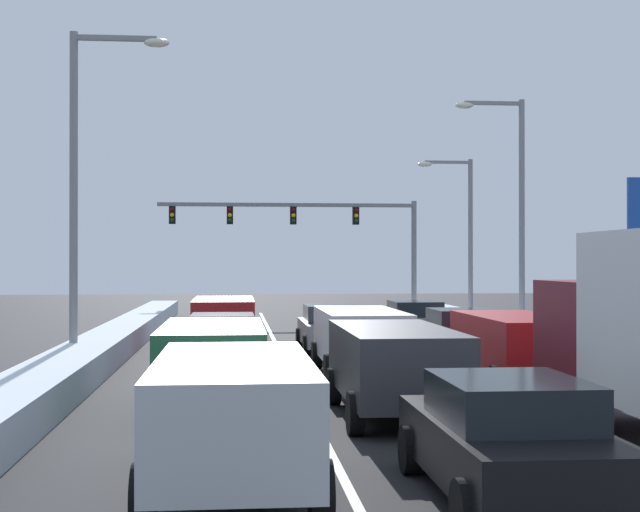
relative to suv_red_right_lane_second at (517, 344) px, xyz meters
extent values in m
plane|color=#28282B|center=(-3.25, 2.31, -1.02)|extent=(120.00, 120.00, 0.00)
cube|color=silver|center=(-1.55, 6.83, -1.01)|extent=(0.14, 49.64, 0.01)
cube|color=silver|center=(-4.95, 6.83, -1.01)|extent=(0.14, 49.64, 0.01)
cube|color=silver|center=(3.75, 6.83, -0.71)|extent=(2.11, 49.64, 0.62)
cube|color=silver|center=(-10.25, 6.83, -0.66)|extent=(1.43, 49.64, 0.72)
cube|color=maroon|center=(0.31, -4.87, 0.54)|extent=(2.35, 2.20, 2.00)
cylinder|color=black|center=(-0.82, -4.57, -0.56)|extent=(0.28, 0.92, 0.92)
cube|color=maroon|center=(0.00, 0.01, 0.03)|extent=(1.95, 4.90, 1.25)
cube|color=black|center=(0.00, -2.40, 0.30)|extent=(1.56, 0.06, 0.55)
cube|color=red|center=(-0.78, -2.39, -0.07)|extent=(0.20, 0.08, 0.28)
cube|color=red|center=(0.78, -2.39, -0.07)|extent=(0.20, 0.08, 0.28)
cylinder|color=black|center=(-0.96, 1.71, -0.65)|extent=(0.25, 0.74, 0.74)
cylinder|color=black|center=(0.95, 1.71, -0.65)|extent=(0.25, 0.74, 0.74)
cylinder|color=black|center=(-0.96, -1.69, -0.65)|extent=(0.25, 0.74, 0.74)
cylinder|color=black|center=(0.95, -1.69, -0.65)|extent=(0.25, 0.74, 0.74)
cube|color=navy|center=(0.17, 6.11, -0.39)|extent=(1.82, 4.50, 0.70)
cube|color=black|center=(0.17, 5.96, 0.22)|extent=(1.64, 2.20, 0.55)
cube|color=red|center=(-0.52, 3.91, -0.27)|extent=(0.24, 0.08, 0.14)
cube|color=red|center=(0.87, 3.91, -0.27)|extent=(0.24, 0.08, 0.14)
cylinder|color=black|center=(-0.72, 7.66, -0.69)|extent=(0.22, 0.66, 0.66)
cylinder|color=black|center=(1.06, 7.66, -0.69)|extent=(0.22, 0.66, 0.66)
cylinder|color=black|center=(-0.72, 4.56, -0.69)|extent=(0.22, 0.66, 0.66)
cylinder|color=black|center=(1.06, 4.56, -0.69)|extent=(0.22, 0.66, 0.66)
cube|color=#937F60|center=(-0.08, 11.77, -0.39)|extent=(1.82, 4.50, 0.70)
cube|color=black|center=(-0.08, 11.62, 0.22)|extent=(1.64, 2.20, 0.55)
cube|color=red|center=(-0.77, 9.57, -0.27)|extent=(0.24, 0.08, 0.14)
cube|color=red|center=(0.61, 9.57, -0.27)|extent=(0.24, 0.08, 0.14)
cylinder|color=black|center=(-0.97, 13.32, -0.69)|extent=(0.22, 0.66, 0.66)
cylinder|color=black|center=(0.81, 13.32, -0.69)|extent=(0.22, 0.66, 0.66)
cylinder|color=black|center=(-0.97, 10.22, -0.69)|extent=(0.22, 0.66, 0.66)
cylinder|color=black|center=(0.81, 10.22, -0.69)|extent=(0.22, 0.66, 0.66)
cube|color=black|center=(-3.12, -9.64, -0.39)|extent=(1.82, 4.50, 0.70)
cube|color=black|center=(-3.12, -9.79, 0.22)|extent=(1.64, 2.20, 0.55)
cube|color=red|center=(-3.82, -11.84, -0.27)|extent=(0.24, 0.08, 0.14)
cylinder|color=black|center=(-4.01, -8.09, -0.69)|extent=(0.22, 0.66, 0.66)
cylinder|color=black|center=(-2.23, -8.09, -0.69)|extent=(0.22, 0.66, 0.66)
cylinder|color=black|center=(-4.01, -11.19, -0.69)|extent=(0.22, 0.66, 0.66)
cylinder|color=black|center=(-2.23, -11.19, -0.69)|extent=(0.22, 0.66, 0.66)
cube|color=#38383D|center=(-3.44, -3.56, 0.03)|extent=(1.95, 4.90, 1.25)
cube|color=black|center=(-3.44, -5.97, 0.30)|extent=(1.56, 0.06, 0.55)
cube|color=red|center=(-4.22, -5.96, -0.07)|extent=(0.20, 0.08, 0.28)
cube|color=red|center=(-2.66, -5.96, -0.07)|extent=(0.20, 0.08, 0.28)
cylinder|color=black|center=(-4.39, -1.86, -0.65)|extent=(0.25, 0.74, 0.74)
cylinder|color=black|center=(-2.48, -1.86, -0.65)|extent=(0.25, 0.74, 0.74)
cylinder|color=black|center=(-4.39, -5.26, -0.65)|extent=(0.25, 0.74, 0.74)
cylinder|color=black|center=(-2.48, -5.26, -0.65)|extent=(0.25, 0.74, 0.74)
cube|color=silver|center=(-3.23, 2.67, 0.03)|extent=(1.95, 4.90, 1.25)
cube|color=black|center=(-3.23, 0.26, 0.30)|extent=(1.56, 0.06, 0.55)
cube|color=red|center=(-4.01, 0.27, -0.07)|extent=(0.20, 0.08, 0.28)
cube|color=red|center=(-2.45, 0.27, -0.07)|extent=(0.20, 0.08, 0.28)
cylinder|color=black|center=(-4.19, 4.37, -0.65)|extent=(0.25, 0.74, 0.74)
cylinder|color=black|center=(-2.28, 4.37, -0.65)|extent=(0.25, 0.74, 0.74)
cylinder|color=black|center=(-4.19, 0.97, -0.65)|extent=(0.25, 0.74, 0.74)
cylinder|color=black|center=(-2.28, 0.97, -0.65)|extent=(0.25, 0.74, 0.74)
cube|color=slate|center=(-3.33, 9.07, -0.39)|extent=(1.82, 4.50, 0.70)
cube|color=black|center=(-3.33, 8.92, 0.22)|extent=(1.64, 2.20, 0.55)
cube|color=red|center=(-4.02, 6.87, -0.27)|extent=(0.24, 0.08, 0.14)
cube|color=red|center=(-2.64, 6.87, -0.27)|extent=(0.24, 0.08, 0.14)
cylinder|color=black|center=(-4.22, 10.62, -0.69)|extent=(0.22, 0.66, 0.66)
cylinder|color=black|center=(-2.44, 10.62, -0.69)|extent=(0.22, 0.66, 0.66)
cylinder|color=black|center=(-4.22, 7.52, -0.69)|extent=(0.22, 0.66, 0.66)
cylinder|color=black|center=(-2.44, 7.52, -0.69)|extent=(0.22, 0.66, 0.66)
cube|color=#B7BABF|center=(-6.41, -8.82, 0.03)|extent=(1.95, 4.90, 1.25)
cube|color=black|center=(-6.41, -11.23, 0.30)|extent=(1.56, 0.06, 0.55)
cube|color=red|center=(-7.19, -11.22, -0.07)|extent=(0.20, 0.08, 0.28)
cube|color=red|center=(-5.63, -11.22, -0.07)|extent=(0.20, 0.08, 0.28)
cylinder|color=black|center=(-7.37, -7.12, -0.65)|extent=(0.25, 0.74, 0.74)
cylinder|color=black|center=(-5.46, -7.12, -0.65)|extent=(0.25, 0.74, 0.74)
cylinder|color=black|center=(-7.37, -10.52, -0.65)|extent=(0.25, 0.74, 0.74)
cylinder|color=black|center=(-5.46, -10.52, -0.65)|extent=(0.25, 0.74, 0.74)
cube|color=#1E5633|center=(-6.82, -2.54, 0.03)|extent=(1.95, 4.90, 1.25)
cube|color=black|center=(-6.82, -4.95, 0.30)|extent=(1.56, 0.06, 0.55)
cube|color=red|center=(-7.60, -4.94, -0.07)|extent=(0.20, 0.08, 0.28)
cube|color=red|center=(-6.04, -4.94, -0.07)|extent=(0.20, 0.08, 0.28)
cylinder|color=black|center=(-7.78, -0.84, -0.65)|extent=(0.25, 0.74, 0.74)
cylinder|color=black|center=(-5.87, -0.84, -0.65)|extent=(0.25, 0.74, 0.74)
cylinder|color=black|center=(-7.78, -4.24, -0.65)|extent=(0.25, 0.74, 0.74)
cylinder|color=black|center=(-5.87, -4.24, -0.65)|extent=(0.25, 0.74, 0.74)
cube|color=maroon|center=(-6.72, 4.13, -0.39)|extent=(1.82, 4.50, 0.70)
cube|color=black|center=(-6.72, 3.98, 0.22)|extent=(1.64, 2.20, 0.55)
cube|color=red|center=(-7.41, 1.93, -0.27)|extent=(0.24, 0.08, 0.14)
cube|color=red|center=(-6.02, 1.93, -0.27)|extent=(0.24, 0.08, 0.14)
cylinder|color=black|center=(-7.61, 5.68, -0.69)|extent=(0.22, 0.66, 0.66)
cylinder|color=black|center=(-5.83, 5.68, -0.69)|extent=(0.22, 0.66, 0.66)
cylinder|color=black|center=(-7.61, 2.58, -0.69)|extent=(0.22, 0.66, 0.66)
cylinder|color=black|center=(-5.83, 2.58, -0.69)|extent=(0.22, 0.66, 0.66)
cube|color=maroon|center=(-6.76, 10.20, 0.03)|extent=(1.95, 4.90, 1.25)
cube|color=black|center=(-6.76, 7.79, 0.30)|extent=(1.56, 0.06, 0.55)
cube|color=red|center=(-7.54, 7.80, -0.07)|extent=(0.20, 0.08, 0.28)
cube|color=red|center=(-5.98, 7.80, -0.07)|extent=(0.20, 0.08, 0.28)
cylinder|color=black|center=(-7.71, 11.90, -0.65)|extent=(0.25, 0.74, 0.74)
cylinder|color=black|center=(-5.80, 11.90, -0.65)|extent=(0.25, 0.74, 0.74)
cylinder|color=black|center=(-7.71, 8.50, -0.65)|extent=(0.25, 0.74, 0.74)
cylinder|color=black|center=(-5.80, 8.50, -0.65)|extent=(0.25, 0.74, 0.74)
cylinder|color=slate|center=(3.35, 29.39, 2.08)|extent=(0.28, 0.28, 6.20)
cube|color=slate|center=(-3.58, 29.39, 4.93)|extent=(13.86, 0.20, 0.20)
cube|color=black|center=(0.15, 29.39, 4.36)|extent=(0.34, 0.34, 0.95)
sphere|color=#4C0A0A|center=(0.15, 29.20, 4.64)|extent=(0.22, 0.22, 0.22)
sphere|color=#F2AD14|center=(0.15, 29.20, 4.36)|extent=(0.22, 0.22, 0.22)
sphere|color=#0C3819|center=(0.15, 29.20, 4.07)|extent=(0.22, 0.22, 0.22)
cube|color=black|center=(-3.25, 29.39, 4.36)|extent=(0.34, 0.34, 0.95)
sphere|color=#4C0A0A|center=(-3.25, 29.20, 4.64)|extent=(0.22, 0.22, 0.22)
sphere|color=#F2AD14|center=(-3.25, 29.20, 4.36)|extent=(0.22, 0.22, 0.22)
sphere|color=#0C3819|center=(-3.25, 29.20, 4.07)|extent=(0.22, 0.22, 0.22)
cube|color=black|center=(-6.65, 29.39, 4.36)|extent=(0.34, 0.34, 0.95)
sphere|color=#4C0A0A|center=(-6.65, 29.20, 4.64)|extent=(0.22, 0.22, 0.22)
sphere|color=#F2AD14|center=(-6.65, 29.20, 4.36)|extent=(0.22, 0.22, 0.22)
sphere|color=#0C3819|center=(-6.65, 29.20, 4.07)|extent=(0.22, 0.22, 0.22)
cube|color=black|center=(-9.71, 29.39, 4.36)|extent=(0.34, 0.34, 0.95)
sphere|color=#4C0A0A|center=(-9.71, 29.20, 4.64)|extent=(0.22, 0.22, 0.22)
sphere|color=#F2AD14|center=(-9.71, 29.20, 4.36)|extent=(0.22, 0.22, 0.22)
sphere|color=#0C3819|center=(-9.71, 29.20, 4.07)|extent=(0.22, 0.22, 0.22)
cylinder|color=gray|center=(4.40, 13.59, 3.49)|extent=(0.22, 0.22, 9.01)
cube|color=gray|center=(3.30, 13.59, 7.85)|extent=(2.20, 0.14, 0.14)
ellipsoid|color=#EAE5C6|center=(2.20, 13.59, 7.75)|extent=(0.70, 0.36, 0.24)
cylinder|color=gray|center=(4.75, 22.62, 2.86)|extent=(0.22, 0.22, 7.75)
cube|color=gray|center=(3.65, 22.62, 6.59)|extent=(2.20, 0.14, 0.14)
ellipsoid|color=#EAE5C6|center=(2.55, 22.62, 6.49)|extent=(0.70, 0.36, 0.24)
cylinder|color=gray|center=(-10.70, 4.82, 3.52)|extent=(0.22, 0.22, 9.08)
cube|color=gray|center=(-9.60, 4.82, 7.91)|extent=(2.20, 0.14, 0.14)
ellipsoid|color=#EAE5C6|center=(-8.50, 4.82, 7.81)|extent=(0.70, 0.36, 0.24)
camera|label=1|loc=(-6.40, -20.63, 1.88)|focal=52.26mm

